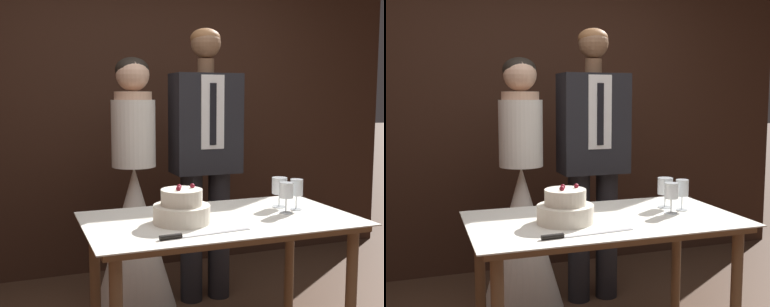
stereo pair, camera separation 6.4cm
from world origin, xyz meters
TOP-DOWN VIEW (x-y plane):
  - wall_back at (0.00, 1.95)m, footprint 4.74×0.12m
  - cake_table at (0.06, 0.31)m, footprint 1.35×0.76m
  - tiered_cake at (-0.15, 0.28)m, footprint 0.28×0.28m
  - cake_knife at (-0.20, 0.05)m, footprint 0.44×0.06m
  - wine_glass_near at (0.51, 0.33)m, footprint 0.07×0.07m
  - wine_glass_middle at (0.46, 0.42)m, footprint 0.08×0.08m
  - wine_glass_far at (0.42, 0.28)m, footprint 0.07×0.07m
  - bride at (-0.19, 1.13)m, footprint 0.54×0.54m
  - groom at (0.30, 1.13)m, footprint 0.45×0.25m

SIDE VIEW (x-z plane):
  - bride at x=-0.19m, z-range -0.21..1.42m
  - cake_table at x=0.06m, z-range 0.29..1.08m
  - cake_knife at x=-0.20m, z-range 0.78..0.80m
  - tiered_cake at x=-0.15m, z-range 0.76..0.95m
  - wine_glass_middle at x=0.46m, z-range 0.81..0.98m
  - wine_glass_far at x=0.42m, z-range 0.82..0.98m
  - wine_glass_near at x=0.51m, z-range 0.81..0.98m
  - groom at x=0.30m, z-range 0.11..1.95m
  - wall_back at x=0.00m, z-range 0.00..2.88m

